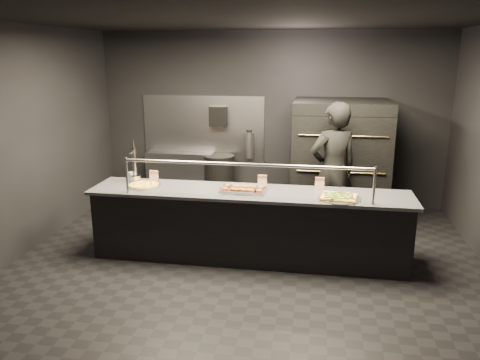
{
  "coord_description": "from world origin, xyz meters",
  "views": [
    {
      "loc": [
        0.83,
        -5.65,
        2.6
      ],
      "look_at": [
        -0.15,
        0.2,
        1.01
      ],
      "focal_mm": 35.0,
      "sensor_mm": 36.0,
      "label": 1
    }
  ],
  "objects": [
    {
      "name": "room",
      "position": [
        -0.02,
        0.05,
        1.5
      ],
      "size": [
        6.04,
        6.0,
        3.0
      ],
      "color": "black",
      "rests_on": "ground"
    },
    {
      "name": "service_counter",
      "position": [
        0.0,
        -0.0,
        0.46
      ],
      "size": [
        4.1,
        0.78,
        1.37
      ],
      "color": "black",
      "rests_on": "ground"
    },
    {
      "name": "pizza_oven",
      "position": [
        1.2,
        1.9,
        0.97
      ],
      "size": [
        1.5,
        1.23,
        1.91
      ],
      "color": "black",
      "rests_on": "ground"
    },
    {
      "name": "prep_shelf",
      "position": [
        -1.6,
        2.32,
        0.45
      ],
      "size": [
        1.2,
        0.35,
        0.9
      ],
      "primitive_type": "cube",
      "color": "#99999E",
      "rests_on": "ground"
    },
    {
      "name": "towel_dispenser",
      "position": [
        -0.9,
        2.39,
        1.55
      ],
      "size": [
        0.3,
        0.2,
        0.35
      ],
      "primitive_type": "cube",
      "color": "black",
      "rests_on": "room"
    },
    {
      "name": "fire_extinguisher",
      "position": [
        -0.35,
        2.4,
        1.06
      ],
      "size": [
        0.14,
        0.14,
        0.51
      ],
      "color": "#B2B2B7",
      "rests_on": "room"
    },
    {
      "name": "beer_tap",
      "position": [
        -1.6,
        0.2,
        1.09
      ],
      "size": [
        0.15,
        0.22,
        0.6
      ],
      "color": "silver",
      "rests_on": "service_counter"
    },
    {
      "name": "round_pizza",
      "position": [
        -1.4,
        -0.01,
        0.94
      ],
      "size": [
        0.44,
        0.44,
        0.03
      ],
      "color": "silver",
      "rests_on": "service_counter"
    },
    {
      "name": "slider_tray_a",
      "position": [
        -0.14,
        -0.02,
        0.95
      ],
      "size": [
        0.51,
        0.44,
        0.07
      ],
      "color": "silver",
      "rests_on": "service_counter"
    },
    {
      "name": "slider_tray_b",
      "position": [
        -0.0,
        -0.03,
        0.95
      ],
      "size": [
        0.45,
        0.35,
        0.07
      ],
      "color": "silver",
      "rests_on": "service_counter"
    },
    {
      "name": "square_pizza",
      "position": [
        1.12,
        -0.14,
        0.94
      ],
      "size": [
        0.52,
        0.52,
        0.05
      ],
      "color": "silver",
      "rests_on": "service_counter"
    },
    {
      "name": "condiment_jar",
      "position": [
        -1.67,
        0.28,
        0.97
      ],
      "size": [
        0.17,
        0.07,
        0.11
      ],
      "color": "silver",
      "rests_on": "service_counter"
    },
    {
      "name": "tent_cards",
      "position": [
        -0.11,
        0.28,
        1.0
      ],
      "size": [
        2.37,
        0.04,
        0.15
      ],
      "color": "white",
      "rests_on": "service_counter"
    },
    {
      "name": "trash_bin",
      "position": [
        -0.86,
        2.22,
        0.44
      ],
      "size": [
        0.53,
        0.53,
        0.89
      ],
      "primitive_type": "cylinder",
      "color": "black",
      "rests_on": "ground"
    },
    {
      "name": "worker",
      "position": [
        1.07,
        0.97,
        0.99
      ],
      "size": [
        0.86,
        0.74,
        1.98
      ],
      "primitive_type": "imported",
      "rotation": [
        0.0,
        0.0,
        3.59
      ],
      "color": "black",
      "rests_on": "ground"
    }
  ]
}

